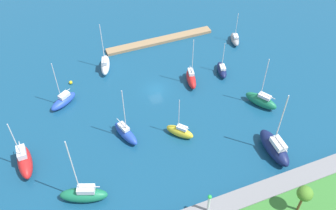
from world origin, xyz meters
name	(u,v)px	position (x,y,z in m)	size (l,w,h in m)	color
water	(156,89)	(0.00, 0.00, 0.00)	(160.00, 160.00, 0.00)	navy
pier_dock	(160,41)	(-6.34, -14.58, 0.32)	(24.40, 2.12, 0.64)	#997A56
breakwater	(223,207)	(0.00, 27.46, 0.72)	(73.29, 2.90, 1.43)	gray
harbor_beacon	(209,202)	(2.52, 27.46, 3.58)	(0.56, 0.56, 3.73)	silver
park_tree_midwest	(305,194)	(-9.12, 31.83, 5.25)	(2.12, 2.12, 5.15)	brown
sailboat_green_center_basin	(261,100)	(-16.26, 11.11, 1.22)	(4.69, 6.20, 10.37)	#19724C
sailboat_red_near_pier	(25,161)	(25.09, 9.45, 1.41)	(2.23, 6.66, 10.18)	red
sailboat_navy_west_end	(274,147)	(-12.29, 21.36, 1.42)	(2.92, 7.82, 12.31)	#141E4C
sailboat_blue_east_end	(126,133)	(8.84, 9.39, 1.06)	(3.53, 6.24, 10.79)	#2347B2
sailboat_gray_lone_north	(235,39)	(-21.65, -8.20, 0.88)	(2.97, 4.93, 7.09)	gray
sailboat_yellow_inner_mooring	(180,131)	(0.31, 12.42, 1.04)	(4.37, 4.65, 8.16)	yellow
sailboat_white_off_beacon	(105,65)	(7.37, -9.51, 1.20)	(3.38, 6.15, 10.38)	white
sailboat_green_far_north	(84,194)	(17.85, 18.51, 1.23)	(7.23, 4.54, 12.95)	#19724C
sailboat_red_mid_basin	(191,78)	(-7.00, 0.75, 1.18)	(2.79, 5.72, 10.26)	red
sailboat_navy_along_channel	(222,70)	(-13.97, 0.25, 0.87)	(2.90, 5.18, 7.02)	#141E4C
sailboat_blue_far_south	(63,101)	(17.12, -2.36, 0.94)	(5.76, 4.64, 9.73)	#2347B2
mooring_buoy_yellow	(71,82)	(14.87, -7.67, 0.34)	(0.69, 0.69, 0.69)	yellow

